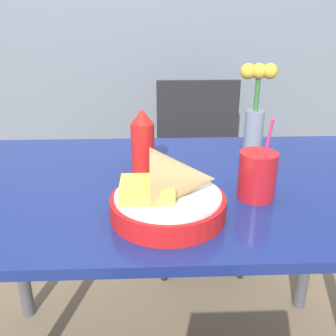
# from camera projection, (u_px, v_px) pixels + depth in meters

# --- Properties ---
(dining_table) EXTENTS (1.26, 0.75, 0.73)m
(dining_table) POSITION_uv_depth(u_px,v_px,m) (169.00, 213.00, 1.05)
(dining_table) COLOR navy
(dining_table) RESTS_ON ground_plane
(chair_far_window) EXTENTS (0.40, 0.40, 0.86)m
(chair_far_window) POSITION_uv_depth(u_px,v_px,m) (199.00, 155.00, 1.82)
(chair_far_window) COLOR black
(chair_far_window) RESTS_ON ground_plane
(food_basket) EXTENTS (0.25, 0.25, 0.16)m
(food_basket) POSITION_uv_depth(u_px,v_px,m) (173.00, 194.00, 0.81)
(food_basket) COLOR red
(food_basket) RESTS_ON dining_table
(ketchup_bottle) EXTENTS (0.06, 0.06, 0.18)m
(ketchup_bottle) POSITION_uv_depth(u_px,v_px,m) (143.00, 142.00, 1.03)
(ketchup_bottle) COLOR red
(ketchup_bottle) RESTS_ON dining_table
(drink_cup) EXTENTS (0.09, 0.09, 0.21)m
(drink_cup) POSITION_uv_depth(u_px,v_px,m) (257.00, 177.00, 0.89)
(drink_cup) COLOR red
(drink_cup) RESTS_ON dining_table
(flower_vase) EXTENTS (0.12, 0.06, 0.28)m
(flower_vase) POSITION_uv_depth(u_px,v_px,m) (256.00, 106.00, 1.20)
(flower_vase) COLOR gray
(flower_vase) RESTS_ON dining_table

